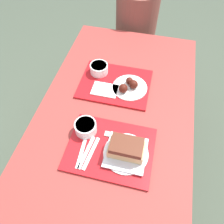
# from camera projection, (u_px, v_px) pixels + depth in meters

# --- Properties ---
(ground_plane) EXTENTS (12.00, 12.00, 0.00)m
(ground_plane) POSITION_uv_depth(u_px,v_px,m) (112.00, 172.00, 1.72)
(ground_plane) COLOR #424C3D
(picnic_table) EXTENTS (0.81, 1.55, 0.75)m
(picnic_table) POSITION_uv_depth(u_px,v_px,m) (113.00, 130.00, 1.20)
(picnic_table) COLOR maroon
(picnic_table) RESTS_ON ground_plane
(picnic_bench_far) EXTENTS (0.77, 0.28, 0.45)m
(picnic_bench_far) POSITION_uv_depth(u_px,v_px,m) (138.00, 54.00, 1.99)
(picnic_bench_far) COLOR maroon
(picnic_bench_far) RESTS_ON ground_plane
(tray_near) EXTENTS (0.40, 0.31, 0.01)m
(tray_near) POSITION_uv_depth(u_px,v_px,m) (110.00, 149.00, 1.02)
(tray_near) COLOR #B21419
(tray_near) RESTS_ON picnic_table
(tray_far) EXTENTS (0.40, 0.31, 0.01)m
(tray_far) POSITION_uv_depth(u_px,v_px,m) (115.00, 84.00, 1.26)
(tray_far) COLOR #B21419
(tray_far) RESTS_ON picnic_table
(bowl_coleslaw_near) EXTENTS (0.11, 0.11, 0.06)m
(bowl_coleslaw_near) POSITION_uv_depth(u_px,v_px,m) (86.00, 127.00, 1.04)
(bowl_coleslaw_near) COLOR white
(bowl_coleslaw_near) RESTS_ON tray_near
(brisket_sandwich_plate) EXTENTS (0.21, 0.21, 0.09)m
(brisket_sandwich_plate) POSITION_uv_depth(u_px,v_px,m) (126.00, 150.00, 0.97)
(brisket_sandwich_plate) COLOR white
(brisket_sandwich_plate) RESTS_ON tray_near
(plastic_fork_near) EXTENTS (0.04, 0.17, 0.00)m
(plastic_fork_near) POSITION_uv_depth(u_px,v_px,m) (86.00, 152.00, 1.00)
(plastic_fork_near) COLOR white
(plastic_fork_near) RESTS_ON tray_near
(plastic_knife_near) EXTENTS (0.04, 0.17, 0.00)m
(plastic_knife_near) POSITION_uv_depth(u_px,v_px,m) (91.00, 153.00, 0.99)
(plastic_knife_near) COLOR white
(plastic_knife_near) RESTS_ON tray_near
(plastic_spoon_near) EXTENTS (0.03, 0.17, 0.00)m
(plastic_spoon_near) POSITION_uv_depth(u_px,v_px,m) (82.00, 151.00, 1.00)
(plastic_spoon_near) COLOR white
(plastic_spoon_near) RESTS_ON tray_near
(condiment_packet) EXTENTS (0.04, 0.03, 0.01)m
(condiment_packet) POSITION_uv_depth(u_px,v_px,m) (109.00, 134.00, 1.05)
(condiment_packet) COLOR #A59E93
(condiment_packet) RESTS_ON tray_near
(bowl_coleslaw_far) EXTENTS (0.11, 0.11, 0.06)m
(bowl_coleslaw_far) POSITION_uv_depth(u_px,v_px,m) (99.00, 68.00, 1.28)
(bowl_coleslaw_far) COLOR white
(bowl_coleslaw_far) RESTS_ON tray_far
(wings_plate_far) EXTENTS (0.20, 0.20, 0.06)m
(wings_plate_far) POSITION_uv_depth(u_px,v_px,m) (129.00, 86.00, 1.22)
(wings_plate_far) COLOR white
(wings_plate_far) RESTS_ON tray_far
(napkin_far) EXTENTS (0.14, 0.10, 0.01)m
(napkin_far) POSITION_uv_depth(u_px,v_px,m) (105.00, 90.00, 1.22)
(napkin_far) COLOR white
(napkin_far) RESTS_ON tray_far
(person_seated_across) EXTENTS (0.33, 0.33, 0.67)m
(person_seated_across) POSITION_uv_depth(u_px,v_px,m) (137.00, 17.00, 1.71)
(person_seated_across) COLOR brown
(person_seated_across) RESTS_ON picnic_bench_far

